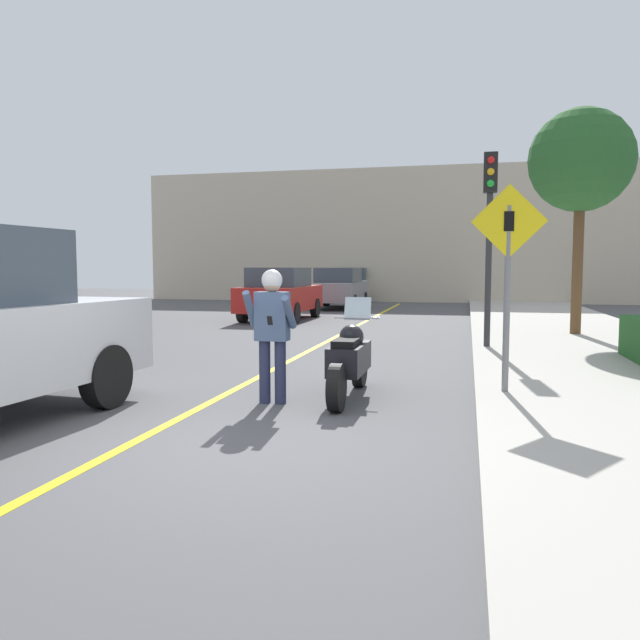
{
  "coord_description": "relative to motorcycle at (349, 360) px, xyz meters",
  "views": [
    {
      "loc": [
        2.48,
        -5.22,
        1.66
      ],
      "look_at": [
        0.6,
        2.74,
        0.98
      ],
      "focal_mm": 35.0,
      "sensor_mm": 36.0,
      "label": 1
    }
  ],
  "objects": [
    {
      "name": "crossing_sign",
      "position": [
        1.93,
        0.22,
        1.18
      ],
      "size": [
        0.91,
        0.08,
        2.55
      ],
      "color": "slate",
      "rests_on": "sidewalk_curb"
    },
    {
      "name": "parked_car_silver",
      "position": [
        -4.22,
        23.47,
        0.37
      ],
      "size": [
        1.88,
        4.2,
        1.68
      ],
      "color": "black",
      "rests_on": "ground"
    },
    {
      "name": "person_biker",
      "position": [
        -0.86,
        -0.53,
        0.51
      ],
      "size": [
        0.59,
        0.46,
        1.65
      ],
      "color": "#282D4C",
      "rests_on": "ground"
    },
    {
      "name": "parked_car_grey",
      "position": [
        -3.73,
        17.52,
        0.37
      ],
      "size": [
        1.88,
        4.2,
        1.68
      ],
      "color": "black",
      "rests_on": "ground"
    },
    {
      "name": "building_backdrop",
      "position": [
        -1.03,
        23.45,
        2.79
      ],
      "size": [
        28.0,
        1.2,
        6.56
      ],
      "color": "beige",
      "rests_on": "ground"
    },
    {
      "name": "parked_car_red",
      "position": [
        -4.42,
        11.49,
        0.37
      ],
      "size": [
        1.88,
        4.2,
        1.68
      ],
      "color": "black",
      "rests_on": "ground"
    },
    {
      "name": "sidewalk_curb",
      "position": [
        3.77,
        1.45,
        -0.42
      ],
      "size": [
        4.4,
        44.0,
        0.13
      ],
      "color": "#ADA89E",
      "rests_on": "ground"
    },
    {
      "name": "road_center_line",
      "position": [
        -1.63,
        3.45,
        -0.48
      ],
      "size": [
        0.12,
        36.0,
        0.01
      ],
      "color": "yellow",
      "rests_on": "ground"
    },
    {
      "name": "ground_plane",
      "position": [
        -1.03,
        -2.55,
        -0.49
      ],
      "size": [
        80.0,
        80.0,
        0.0
      ],
      "primitive_type": "plane",
      "color": "#4C4C4F"
    },
    {
      "name": "street_tree",
      "position": [
        3.93,
        7.74,
        3.61
      ],
      "size": [
        2.36,
        2.36,
        5.18
      ],
      "color": "brown",
      "rests_on": "sidewalk_curb"
    },
    {
      "name": "traffic_light",
      "position": [
        1.84,
        4.81,
        2.24
      ],
      "size": [
        0.26,
        0.3,
        3.74
      ],
      "color": "#2D2D30",
      "rests_on": "sidewalk_curb"
    },
    {
      "name": "motorcycle",
      "position": [
        0.0,
        0.0,
        0.0
      ],
      "size": [
        0.62,
        2.15,
        1.27
      ],
      "color": "black",
      "rests_on": "ground"
    }
  ]
}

